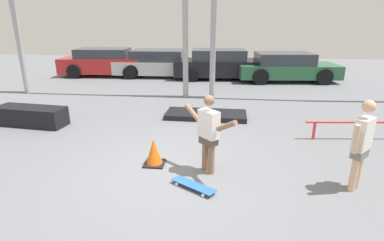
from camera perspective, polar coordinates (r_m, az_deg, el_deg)
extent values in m
plane|color=slate|center=(5.77, -3.98, -9.66)|extent=(36.00, 36.00, 0.00)
cylinder|color=#8C664C|center=(5.67, 2.53, -6.22)|extent=(0.12, 0.12, 0.70)
cylinder|color=#8C664C|center=(5.55, 3.69, -6.79)|extent=(0.12, 0.12, 0.70)
cube|color=#4C4238|center=(5.49, 3.15, -3.74)|extent=(0.37, 0.37, 0.15)
cube|color=silver|center=(5.38, 3.21, -0.69)|extent=(0.42, 0.42, 0.51)
sphere|color=#8C664C|center=(5.25, 3.30, 3.82)|extent=(0.19, 0.19, 0.19)
cylinder|color=#8C664C|center=(5.68, 0.23, 1.34)|extent=(0.38, 0.38, 0.31)
cylinder|color=#8C664C|center=(5.05, 6.60, -1.04)|extent=(0.38, 0.38, 0.31)
cube|color=#2D66B2|center=(5.20, 0.24, -12.17)|extent=(0.82, 0.62, 0.01)
cylinder|color=silver|center=(5.15, 3.55, -13.06)|extent=(0.06, 0.06, 0.05)
cylinder|color=silver|center=(5.00, 2.08, -14.10)|extent=(0.06, 0.06, 0.05)
cylinder|color=silver|center=(5.45, -1.44, -11.13)|extent=(0.06, 0.06, 0.05)
cylinder|color=silver|center=(5.31, -2.96, -12.04)|extent=(0.06, 0.06, 0.05)
cube|color=black|center=(9.18, -28.31, 0.75)|extent=(1.96, 0.81, 0.51)
cube|color=black|center=(8.80, 2.68, 1.09)|extent=(2.36, 1.00, 0.15)
cylinder|color=red|center=(8.08, 29.07, -0.26)|extent=(2.45, 0.32, 0.06)
cylinder|color=red|center=(7.71, 22.23, -1.79)|extent=(0.07, 0.07, 0.43)
cylinder|color=#A5A8AD|center=(13.28, -31.03, 18.19)|extent=(0.20, 0.20, 6.37)
cylinder|color=#A5A8AD|center=(10.88, -1.32, 21.12)|extent=(0.20, 0.20, 6.37)
cylinder|color=#A5A8AD|center=(10.79, 4.19, 21.10)|extent=(0.20, 0.20, 6.37)
cube|color=red|center=(15.94, -15.74, 10.17)|extent=(4.64, 2.03, 0.72)
cube|color=#2D333D|center=(15.93, -16.57, 12.23)|extent=(2.59, 1.76, 0.45)
cylinder|color=black|center=(16.41, -10.04, 10.07)|extent=(0.69, 0.27, 0.67)
cylinder|color=black|center=(14.78, -11.42, 9.05)|extent=(0.69, 0.27, 0.67)
cylinder|color=black|center=(17.23, -19.34, 9.72)|extent=(0.69, 0.27, 0.67)
cylinder|color=black|center=(15.69, -21.55, 8.67)|extent=(0.69, 0.27, 0.67)
cube|color=#B7BABF|center=(15.25, -5.79, 10.14)|extent=(4.62, 1.93, 0.62)
cube|color=#2D333D|center=(15.21, -6.55, 12.26)|extent=(2.56, 1.72, 0.52)
cylinder|color=black|center=(15.95, -0.13, 9.98)|extent=(0.61, 0.24, 0.61)
cylinder|color=black|center=(14.23, -0.71, 8.91)|extent=(0.61, 0.24, 0.61)
cylinder|color=black|center=(16.42, -10.17, 9.95)|extent=(0.61, 0.24, 0.61)
cylinder|color=black|center=(14.76, -11.84, 8.88)|extent=(0.61, 0.24, 0.61)
cube|color=black|center=(14.66, 5.74, 10.02)|extent=(4.67, 2.08, 0.73)
cube|color=#2D333D|center=(14.57, 5.09, 12.40)|extent=(2.62, 1.77, 0.48)
cylinder|color=black|center=(15.67, 10.72, 9.50)|extent=(0.62, 0.27, 0.60)
cylinder|color=black|center=(14.05, 11.74, 8.39)|extent=(0.62, 0.27, 0.60)
cylinder|color=black|center=(15.49, 0.23, 9.71)|extent=(0.62, 0.27, 0.60)
cylinder|color=black|center=(13.85, 0.06, 8.62)|extent=(0.62, 0.27, 0.60)
cube|color=#28603D|center=(14.69, 17.60, 9.09)|extent=(4.64, 2.29, 0.59)
cube|color=#2D333D|center=(14.57, 17.13, 11.24)|extent=(2.62, 1.94, 0.51)
cylinder|color=black|center=(16.00, 21.47, 8.91)|extent=(0.72, 0.29, 0.70)
cylinder|color=black|center=(14.35, 23.92, 7.59)|extent=(0.72, 0.29, 0.70)
cylinder|color=black|center=(15.25, 11.54, 9.39)|extent=(0.72, 0.29, 0.70)
cylinder|color=black|center=(13.51, 12.91, 8.11)|extent=(0.72, 0.29, 0.70)
cylinder|color=#DBAD89|center=(5.81, 29.12, -7.91)|extent=(0.11, 0.11, 0.74)
cylinder|color=#DBAD89|center=(5.67, 28.52, -8.44)|extent=(0.11, 0.11, 0.74)
cube|color=slate|center=(5.62, 29.31, -5.37)|extent=(0.35, 0.35, 0.16)
cube|color=silver|center=(5.51, 29.84, -2.25)|extent=(0.39, 0.40, 0.53)
sphere|color=#DBAD89|center=(5.38, 30.63, 2.35)|extent=(0.20, 0.20, 0.20)
cylinder|color=#DBAD89|center=(5.75, 30.76, -1.79)|extent=(0.17, 0.17, 0.50)
cylinder|color=#DBAD89|center=(5.28, 28.78, -3.13)|extent=(0.17, 0.17, 0.50)
cube|color=black|center=(6.06, -7.16, -8.13)|extent=(0.40, 0.40, 0.03)
cone|color=orange|center=(5.95, -7.26, -5.81)|extent=(0.32, 0.32, 0.51)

